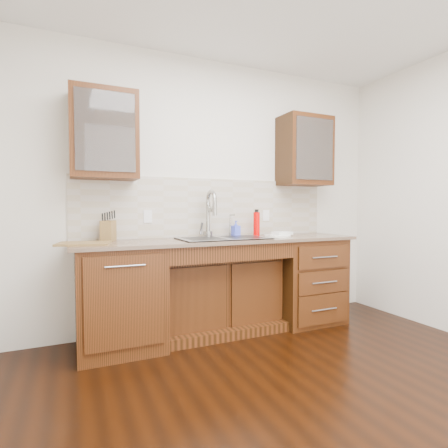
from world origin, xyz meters
name	(u,v)px	position (x,y,z in m)	size (l,w,h in m)	color
ground	(320,420)	(0.00, 0.00, -0.05)	(4.00, 3.50, 0.10)	black
wall_back	(208,194)	(0.00, 1.80, 1.35)	(4.00, 0.10, 2.70)	silver
base_cabinet_left	(120,297)	(-0.95, 1.44, 0.44)	(0.70, 0.62, 0.88)	#593014
base_cabinet_center	(219,294)	(0.00, 1.53, 0.35)	(1.20, 0.44, 0.70)	#593014
base_cabinet_right	(304,279)	(0.95, 1.44, 0.44)	(0.70, 0.62, 0.88)	#593014
countertop	(223,240)	(0.00, 1.43, 0.90)	(2.70, 0.65, 0.03)	#84705B
backsplash	(211,208)	(0.00, 1.74, 1.21)	(2.70, 0.02, 0.59)	beige
sink	(224,248)	(0.00, 1.41, 0.83)	(0.84, 0.46, 0.19)	#9E9EA5
faucet	(208,217)	(-0.07, 1.64, 1.11)	(0.04, 0.04, 0.40)	#999993
filter_tap	(230,225)	(0.18, 1.65, 1.03)	(0.02, 0.02, 0.24)	#999993
upper_cabinet_left	(104,135)	(-1.05, 1.58, 1.83)	(0.55, 0.34, 0.75)	#593014
upper_cabinet_right	(304,151)	(1.05, 1.58, 1.83)	(0.55, 0.34, 0.75)	#593014
outlet_left	(148,216)	(-0.65, 1.73, 1.12)	(0.08, 0.01, 0.12)	white
outlet_right	(266,215)	(0.65, 1.73, 1.12)	(0.08, 0.01, 0.12)	white
soap_bottle	(236,228)	(0.25, 1.65, 0.99)	(0.07, 0.07, 0.16)	#4659F7
water_bottle	(257,224)	(0.46, 1.59, 1.03)	(0.07, 0.07, 0.25)	#ED0000
plate	(277,236)	(0.61, 1.42, 0.92)	(0.27, 0.27, 0.02)	white
dish_towel	(282,233)	(0.69, 1.46, 0.94)	(0.19, 0.14, 0.03)	white
knife_block	(108,231)	(-1.02, 1.61, 1.00)	(0.10, 0.16, 0.18)	olive
cutting_board	(84,243)	(-1.23, 1.37, 0.92)	(0.39, 0.28, 0.02)	brown
cup_left_a	(86,141)	(-1.19, 1.58, 1.77)	(0.11, 0.11, 0.09)	silver
cup_left_b	(117,142)	(-0.94, 1.58, 1.78)	(0.11, 0.11, 0.10)	white
cup_right_a	(299,156)	(0.98, 1.58, 1.77)	(0.12, 0.12, 0.09)	silver
cup_right_b	(312,157)	(1.15, 1.58, 1.77)	(0.09, 0.09, 0.09)	white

